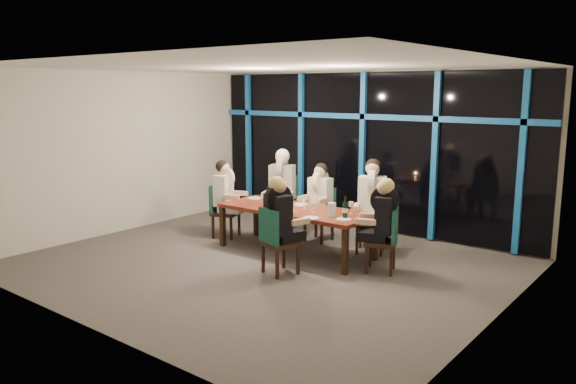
# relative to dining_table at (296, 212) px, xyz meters

# --- Properties ---
(room) EXTENTS (7.04, 7.00, 3.02)m
(room) POSITION_rel_dining_table_xyz_m (0.00, -0.80, 1.34)
(room) COLOR #58514D
(room) RESTS_ON ground
(window_wall) EXTENTS (6.86, 0.43, 2.94)m
(window_wall) POSITION_rel_dining_table_xyz_m (0.01, 2.13, 0.87)
(window_wall) COLOR black
(window_wall) RESTS_ON ground
(dining_table) EXTENTS (2.60, 1.00, 0.75)m
(dining_table) POSITION_rel_dining_table_xyz_m (0.00, 0.00, 0.00)
(dining_table) COLOR maroon
(dining_table) RESTS_ON ground
(chair_far_left) EXTENTS (0.66, 0.66, 1.08)m
(chair_far_left) POSITION_rel_dining_table_xyz_m (-0.98, 0.90, -0.08)
(chair_far_left) COLOR black
(chair_far_left) RESTS_ON ground
(chair_far_mid) EXTENTS (0.46, 0.46, 0.95)m
(chair_far_mid) POSITION_rel_dining_table_xyz_m (-0.12, 0.92, -0.15)
(chair_far_mid) COLOR black
(chair_far_mid) RESTS_ON ground
(chair_far_right) EXTENTS (0.64, 0.64, 1.06)m
(chair_far_right) POSITION_rel_dining_table_xyz_m (0.92, 0.88, -0.09)
(chair_far_right) COLOR black
(chair_far_right) RESTS_ON ground
(chair_end_left) EXTENTS (0.57, 0.57, 0.96)m
(chair_end_left) POSITION_rel_dining_table_xyz_m (-1.69, -0.01, -0.14)
(chair_end_left) COLOR black
(chair_end_left) RESTS_ON ground
(chair_end_right) EXTENTS (0.57, 0.57, 0.96)m
(chair_end_right) POSITION_rel_dining_table_xyz_m (1.66, 0.03, -0.15)
(chair_end_right) COLOR black
(chair_end_right) RESTS_ON ground
(chair_near_mid) EXTENTS (0.57, 0.57, 0.99)m
(chair_near_mid) POSITION_rel_dining_table_xyz_m (0.44, -1.06, -0.13)
(chair_near_mid) COLOR black
(chair_near_mid) RESTS_ON ground
(diner_far_left) EXTENTS (0.67, 0.74, 1.05)m
(diner_far_left) POSITION_rel_dining_table_xyz_m (-0.94, 0.81, 0.35)
(diner_far_left) COLOR black
(diner_far_left) RESTS_ON ground
(diner_far_mid) EXTENTS (0.48, 0.60, 0.92)m
(diner_far_mid) POSITION_rel_dining_table_xyz_m (-0.12, 0.84, 0.22)
(diner_far_mid) COLOR silver
(diner_far_mid) RESTS_ON ground
(diner_far_right) EXTENTS (0.66, 0.72, 1.03)m
(diner_far_right) POSITION_rel_dining_table_xyz_m (0.95, 0.80, 0.33)
(diner_far_right) COLOR silver
(diner_far_right) RESTS_ON ground
(diner_end_left) EXTENTS (0.66, 0.58, 0.94)m
(diner_end_left) POSITION_rel_dining_table_xyz_m (-1.61, 0.02, 0.24)
(diner_end_left) COLOR silver
(diner_end_left) RESTS_ON ground
(diner_end_right) EXTENTS (0.66, 0.59, 0.93)m
(diner_end_right) POSITION_rel_dining_table_xyz_m (1.58, 0.00, 0.23)
(diner_end_right) COLOR black
(diner_end_right) RESTS_ON ground
(diner_near_mid) EXTENTS (0.58, 0.67, 0.96)m
(diner_near_mid) POSITION_rel_dining_table_xyz_m (0.47, -0.98, 0.26)
(diner_near_mid) COLOR black
(diner_near_mid) RESTS_ON ground
(plate_far_left) EXTENTS (0.24, 0.24, 0.01)m
(plate_far_left) POSITION_rel_dining_table_xyz_m (-0.73, 0.29, 0.08)
(plate_far_left) COLOR white
(plate_far_left) RESTS_ON dining_table
(plate_far_mid) EXTENTS (0.24, 0.24, 0.01)m
(plate_far_mid) POSITION_rel_dining_table_xyz_m (-0.10, 0.28, 0.08)
(plate_far_mid) COLOR white
(plate_far_mid) RESTS_ON dining_table
(plate_far_right) EXTENTS (0.24, 0.24, 0.01)m
(plate_far_right) POSITION_rel_dining_table_xyz_m (1.17, 0.28, 0.08)
(plate_far_right) COLOR white
(plate_far_right) RESTS_ON dining_table
(plate_end_left) EXTENTS (0.24, 0.24, 0.01)m
(plate_end_left) POSITION_rel_dining_table_xyz_m (-1.08, 0.21, 0.08)
(plate_end_left) COLOR white
(plate_end_left) RESTS_ON dining_table
(plate_end_right) EXTENTS (0.24, 0.24, 0.01)m
(plate_end_right) POSITION_rel_dining_table_xyz_m (1.06, -0.20, 0.08)
(plate_end_right) COLOR white
(plate_end_right) RESTS_ON dining_table
(plate_near_mid) EXTENTS (0.24, 0.24, 0.01)m
(plate_near_mid) POSITION_rel_dining_table_xyz_m (0.63, -0.44, 0.08)
(plate_near_mid) COLOR white
(plate_near_mid) RESTS_ON dining_table
(wine_bottle) EXTENTS (0.08, 0.08, 0.34)m
(wine_bottle) POSITION_rel_dining_table_xyz_m (1.02, -0.11, 0.20)
(wine_bottle) COLOR black
(wine_bottle) RESTS_ON dining_table
(water_pitcher) EXTENTS (0.13, 0.12, 0.21)m
(water_pitcher) POSITION_rel_dining_table_xyz_m (0.80, -0.13, 0.17)
(water_pitcher) COLOR silver
(water_pitcher) RESTS_ON dining_table
(tea_light) EXTENTS (0.06, 0.06, 0.03)m
(tea_light) POSITION_rel_dining_table_xyz_m (-0.01, -0.23, 0.08)
(tea_light) COLOR #F39348
(tea_light) RESTS_ON dining_table
(wine_glass_a) EXTENTS (0.06, 0.06, 0.16)m
(wine_glass_a) POSITION_rel_dining_table_xyz_m (-0.22, -0.04, 0.19)
(wine_glass_a) COLOR white
(wine_glass_a) RESTS_ON dining_table
(wine_glass_b) EXTENTS (0.07, 0.07, 0.18)m
(wine_glass_b) POSITION_rel_dining_table_xyz_m (0.16, 0.02, 0.20)
(wine_glass_b) COLOR white
(wine_glass_b) RESTS_ON dining_table
(wine_glass_c) EXTENTS (0.06, 0.06, 0.16)m
(wine_glass_c) POSITION_rel_dining_table_xyz_m (0.42, -0.10, 0.19)
(wine_glass_c) COLOR white
(wine_glass_c) RESTS_ON dining_table
(wine_glass_d) EXTENTS (0.07, 0.07, 0.18)m
(wine_glass_d) POSITION_rel_dining_table_xyz_m (-0.62, 0.15, 0.20)
(wine_glass_d) COLOR silver
(wine_glass_d) RESTS_ON dining_table
(wine_glass_e) EXTENTS (0.07, 0.07, 0.19)m
(wine_glass_e) POSITION_rel_dining_table_xyz_m (0.93, 0.20, 0.21)
(wine_glass_e) COLOR silver
(wine_glass_e) RESTS_ON dining_table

